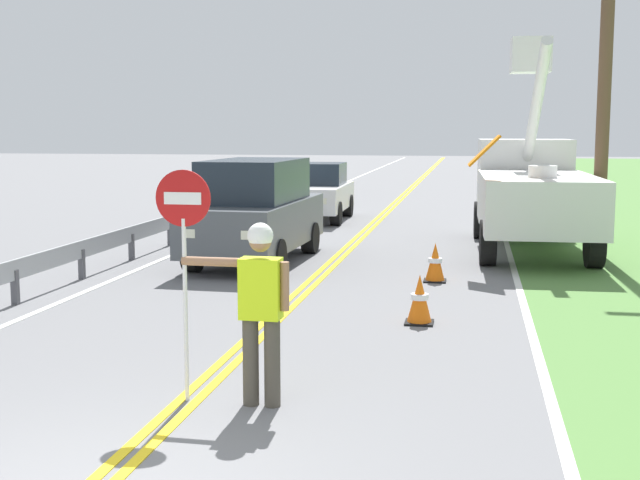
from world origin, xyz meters
name	(u,v)px	position (x,y,z in m)	size (l,w,h in m)	color
centerline_yellow_left	(376,219)	(-0.09, 20.00, 0.01)	(0.11, 110.00, 0.01)	yellow
centerline_yellow_right	(382,219)	(0.09, 20.00, 0.01)	(0.11, 110.00, 0.01)	yellow
edge_line_right	(500,221)	(3.60, 20.00, 0.01)	(0.12, 110.00, 0.01)	silver
edge_line_left	(264,217)	(-3.60, 20.00, 0.01)	(0.12, 110.00, 0.01)	silver
flagger_worker	(260,302)	(0.75, 2.49, 1.05)	(1.09, 0.25, 1.83)	#474238
stop_sign_paddle	(184,233)	(-0.02, 2.51, 1.71)	(0.56, 0.04, 2.33)	silver
utility_bucket_truck	(530,188)	(4.06, 14.30, 1.39)	(2.67, 6.86, 4.82)	silver
oncoming_suv_nearest	(255,211)	(-1.60, 11.31, 1.06)	(2.06, 4.67, 2.10)	#4C5156
oncoming_sedan_second	(315,192)	(-1.86, 19.39, 0.83)	(1.97, 4.14, 1.70)	silver
utility_pole_near	(606,46)	(5.44, 13.37, 4.44)	(1.80, 0.28, 8.51)	brown
traffic_cone_lead	(420,300)	(2.08, 6.33, 0.34)	(0.40, 0.40, 0.70)	orange
traffic_cone_mid	(435,263)	(2.14, 9.69, 0.34)	(0.40, 0.40, 0.70)	orange
guardrail_left_shoulder	(186,218)	(-4.20, 14.49, 0.52)	(0.10, 32.00, 0.71)	#9EA0A3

